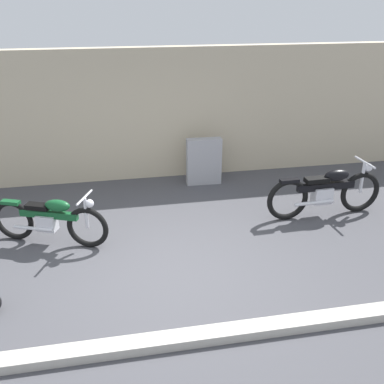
% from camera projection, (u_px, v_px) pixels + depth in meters
% --- Properties ---
extents(ground_plane, '(40.00, 40.00, 0.00)m').
position_uv_depth(ground_plane, '(171.00, 276.00, 6.42)').
color(ground_plane, '#47474C').
extents(building_wall, '(18.00, 0.30, 2.74)m').
position_uv_depth(building_wall, '(142.00, 115.00, 9.43)').
color(building_wall, beige).
rests_on(building_wall, ground_plane).
extents(curb_strip, '(18.00, 0.24, 0.12)m').
position_uv_depth(curb_strip, '(188.00, 338.00, 5.18)').
color(curb_strip, '#B7B2A8').
rests_on(curb_strip, ground_plane).
extents(stone_marker, '(0.73, 0.22, 0.99)m').
position_uv_depth(stone_marker, '(204.00, 161.00, 9.38)').
color(stone_marker, '#9E9EA3').
rests_on(stone_marker, ground_plane).
extents(motorcycle_green, '(1.85, 0.91, 0.88)m').
position_uv_depth(motorcycle_green, '(50.00, 220.00, 7.12)').
color(motorcycle_green, black).
rests_on(motorcycle_green, ground_plane).
extents(motorcycle_black, '(2.20, 0.61, 0.98)m').
position_uv_depth(motorcycle_black, '(326.00, 191.00, 8.01)').
color(motorcycle_black, black).
rests_on(motorcycle_black, ground_plane).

